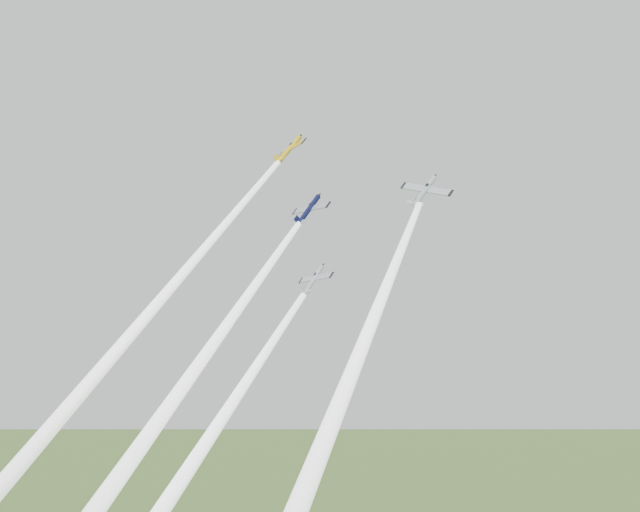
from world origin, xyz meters
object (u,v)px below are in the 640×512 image
(plane_navy, at_px, (309,210))
(plane_silver_low, at_px, (314,279))
(plane_yellow, at_px, (289,149))
(plane_silver_right, at_px, (425,191))

(plane_navy, bearing_deg, plane_silver_low, -32.42)
(plane_navy, bearing_deg, plane_yellow, 150.43)
(plane_navy, distance_m, plane_silver_right, 18.66)
(plane_yellow, relative_size, plane_silver_right, 1.04)
(plane_navy, height_order, plane_silver_low, plane_navy)
(plane_yellow, bearing_deg, plane_silver_right, 13.02)
(plane_navy, distance_m, plane_silver_low, 12.48)
(plane_silver_right, height_order, plane_silver_low, plane_silver_right)
(plane_navy, relative_size, plane_silver_right, 0.97)
(plane_yellow, relative_size, plane_silver_low, 1.23)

